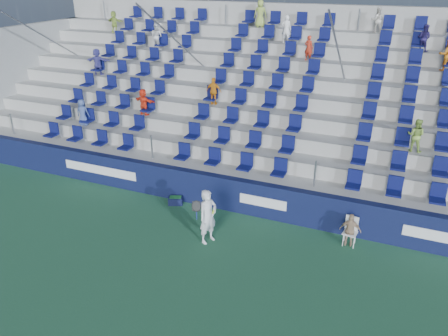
# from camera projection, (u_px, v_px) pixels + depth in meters

# --- Properties ---
(ground) EXTENTS (70.00, 70.00, 0.00)m
(ground) POSITION_uv_depth(u_px,v_px,m) (180.00, 258.00, 12.57)
(ground) COLOR #29603F
(ground) RESTS_ON ground
(sponsor_wall) EXTENTS (24.00, 0.32, 1.20)m
(sponsor_wall) POSITION_uv_depth(u_px,v_px,m) (223.00, 192.00, 14.96)
(sponsor_wall) COLOR #10163D
(sponsor_wall) RESTS_ON ground
(grandstand) EXTENTS (24.00, 8.17, 6.63)m
(grandstand) POSITION_uv_depth(u_px,v_px,m) (269.00, 109.00, 18.61)
(grandstand) COLOR #A1A19C
(grandstand) RESTS_ON ground
(tennis_player) EXTENTS (0.72, 0.74, 1.72)m
(tennis_player) POSITION_uv_depth(u_px,v_px,m) (208.00, 216.00, 12.99)
(tennis_player) COLOR silver
(tennis_player) RESTS_ON ground
(line_judge_chair) EXTENTS (0.44, 0.45, 0.89)m
(line_judge_chair) POSITION_uv_depth(u_px,v_px,m) (351.00, 229.00, 13.04)
(line_judge_chair) COLOR white
(line_judge_chair) RESTS_ON ground
(line_judge) EXTENTS (0.63, 0.27, 1.07)m
(line_judge) POSITION_uv_depth(u_px,v_px,m) (350.00, 230.00, 12.91)
(line_judge) COLOR tan
(line_judge) RESTS_ON ground
(ball_bin) EXTENTS (0.58, 0.49, 0.28)m
(ball_bin) POSITION_uv_depth(u_px,v_px,m) (176.00, 200.00, 15.39)
(ball_bin) COLOR black
(ball_bin) RESTS_ON ground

